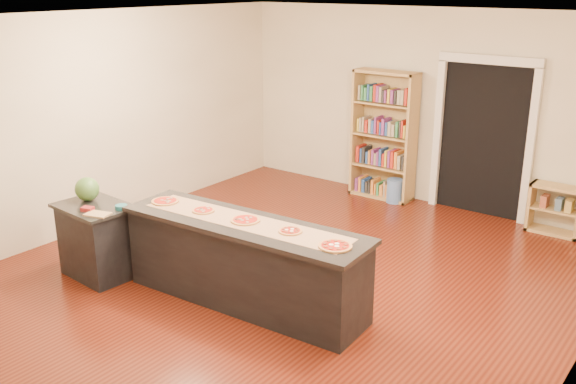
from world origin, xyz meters
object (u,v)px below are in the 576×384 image
Objects in this scene: waste_bin at (395,191)px; kitchen_island at (244,262)px; low_shelf at (555,210)px; bookshelf at (384,136)px; watermelon at (87,189)px; side_counter at (97,240)px.

kitchen_island is at bearing -86.37° from waste_bin.
low_shelf is 2.24m from waste_bin.
watermelon is at bearing -108.05° from bookshelf.
low_shelf is (2.52, 0.03, -0.63)m from bookshelf.
bookshelf reaches higher than side_counter.
watermelon reaches higher than side_counter.
bookshelf is at bearing 78.80° from side_counter.
waste_bin is (0.29, -0.11, -0.78)m from bookshelf.
side_counter is 1.29× the size of low_shelf.
low_shelf is (3.72, 4.32, -0.09)m from side_counter.
kitchen_island is 1.78m from side_counter.
low_shelf is 5.81m from watermelon.
side_counter is at bearing -109.51° from waste_bin.
waste_bin is (-2.23, -0.14, -0.15)m from low_shelf.
side_counter reaches higher than waste_bin.
bookshelf is 5.42× the size of waste_bin.
bookshelf is (1.20, 4.29, 0.54)m from side_counter.
bookshelf is 7.21× the size of watermelon.
side_counter is 4.44m from waste_bin.
bookshelf is at bearing 71.95° from watermelon.
bookshelf is 4.45m from watermelon.
side_counter is 5.70m from low_shelf.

